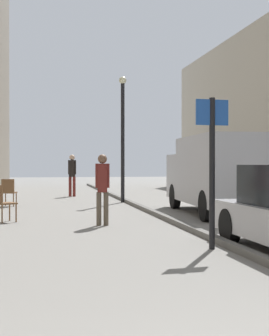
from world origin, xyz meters
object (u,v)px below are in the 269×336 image
object	(u,v)px
pedestrian_main_foreground	(102,184)
pedestrian_mid_block	(72,172)
cafe_chair_near_window	(9,191)
lamp_post	(123,130)
cafe_chair_by_doorway	(3,200)
delivery_van	(217,172)
street_sign_post	(212,159)

from	to	relation	value
pedestrian_main_foreground	pedestrian_mid_block	bearing A→B (deg)	101.14
pedestrian_main_foreground	cafe_chair_near_window	distance (m)	6.34
lamp_post	cafe_chair_by_doorway	world-z (taller)	lamp_post
delivery_van	street_sign_post	bearing A→B (deg)	-108.15
street_sign_post	cafe_chair_by_doorway	world-z (taller)	street_sign_post
pedestrian_mid_block	lamp_post	distance (m)	4.39
pedestrian_mid_block	pedestrian_main_foreground	bearing A→B (deg)	-67.80
pedestrian_main_foreground	lamp_post	world-z (taller)	lamp_post
lamp_post	cafe_chair_near_window	world-z (taller)	lamp_post
pedestrian_main_foreground	delivery_van	size ratio (longest dim) A/B	0.32
street_sign_post	cafe_chair_by_doorway	distance (m)	6.13
pedestrian_main_foreground	cafe_chair_near_window	xyz separation A→B (m)	(-2.50, 5.81, -0.43)
delivery_van	cafe_chair_by_doorway	size ratio (longest dim) A/B	5.69
delivery_van	cafe_chair_near_window	size ratio (longest dim) A/B	5.69
pedestrian_main_foreground	delivery_van	distance (m)	4.18
street_sign_post	cafe_chair_near_window	world-z (taller)	street_sign_post
lamp_post	cafe_chair_near_window	distance (m)	4.79
pedestrian_main_foreground	cafe_chair_near_window	bearing A→B (deg)	124.21
cafe_chair_near_window	cafe_chair_by_doorway	size ratio (longest dim) A/B	1.00
pedestrian_main_foreground	lamp_post	distance (m)	7.27
cafe_chair_near_window	cafe_chair_by_doorway	world-z (taller)	same
pedestrian_main_foreground	cafe_chair_by_doorway	xyz separation A→B (m)	(-2.37, 1.11, -0.43)
pedestrian_main_foreground	pedestrian_mid_block	size ratio (longest dim) A/B	0.91
pedestrian_mid_block	street_sign_post	bearing A→B (deg)	-62.01
lamp_post	cafe_chair_near_window	bearing A→B (deg)	-165.72
lamp_post	pedestrian_main_foreground	bearing A→B (deg)	-103.36
pedestrian_mid_block	cafe_chair_near_window	xyz separation A→B (m)	(-2.46, -4.76, -0.53)
cafe_chair_near_window	lamp_post	bearing A→B (deg)	26.43
street_sign_post	cafe_chair_by_doorway	xyz separation A→B (m)	(-3.82, 4.69, -1.00)
delivery_van	cafe_chair_near_window	world-z (taller)	delivery_van
delivery_van	street_sign_post	world-z (taller)	street_sign_post
pedestrian_main_foreground	street_sign_post	bearing A→B (deg)	-57.02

